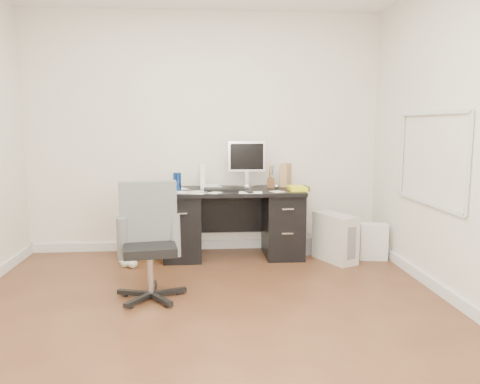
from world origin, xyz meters
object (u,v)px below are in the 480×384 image
object	(u,v)px
lcd_monitor	(247,164)
office_chair	(150,242)
keyboard	(226,189)
wicker_basket	(140,241)
pc_tower	(335,238)
desk	(233,221)

from	to	relation	value
lcd_monitor	office_chair	size ratio (longest dim) A/B	0.54
lcd_monitor	keyboard	bearing A→B (deg)	-132.91
keyboard	wicker_basket	bearing A→B (deg)	171.49
keyboard	wicker_basket	xyz separation A→B (m)	(-0.94, 0.13, -0.58)
pc_tower	wicker_basket	size ratio (longest dim) A/B	1.42
office_chair	wicker_basket	size ratio (longest dim) A/B	2.73
wicker_basket	keyboard	bearing A→B (deg)	-7.86
desk	pc_tower	distance (m)	1.11
pc_tower	wicker_basket	xyz separation A→B (m)	(-2.09, 0.31, -0.08)
office_chair	pc_tower	distance (m)	2.09
pc_tower	keyboard	bearing A→B (deg)	146.62
office_chair	pc_tower	world-z (taller)	office_chair
keyboard	pc_tower	xyz separation A→B (m)	(1.15, -0.18, -0.51)
wicker_basket	office_chair	bearing A→B (deg)	-79.00
desk	office_chair	bearing A→B (deg)	-122.35
office_chair	pc_tower	bearing A→B (deg)	18.97
lcd_monitor	keyboard	xyz separation A→B (m)	(-0.24, -0.25, -0.25)
desk	keyboard	xyz separation A→B (m)	(-0.08, -0.09, 0.36)
desk	office_chair	size ratio (longest dim) A/B	1.54
keyboard	pc_tower	size ratio (longest dim) A/B	0.93
wicker_basket	pc_tower	bearing A→B (deg)	-8.39
desk	office_chair	world-z (taller)	office_chair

